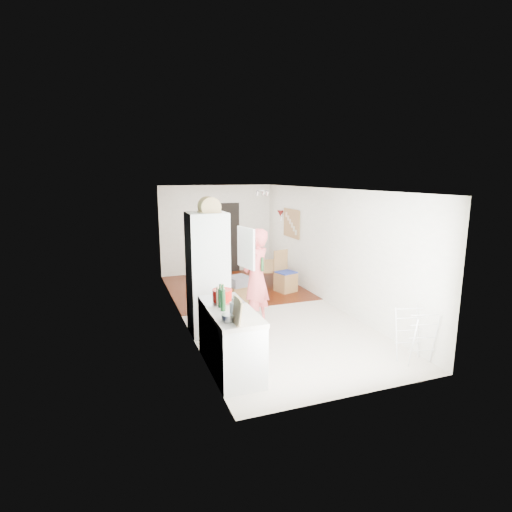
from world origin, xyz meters
TOP-DOWN VIEW (x-y plane):
  - room_shell at (0.00, 0.00)m, footprint 3.20×7.00m
  - floor at (0.00, 0.00)m, footprint 3.20×7.00m
  - wood_floor_overlay at (0.00, 1.85)m, footprint 3.20×3.30m
  - sage_wall_panel at (-1.59, -2.00)m, footprint 0.02×3.00m
  - tile_splashback at (-1.59, -2.55)m, footprint 0.02×1.90m
  - doorway_recess at (0.20, 3.48)m, footprint 0.90×0.04m
  - base_cabinet at (-1.30, -2.55)m, footprint 0.60×0.90m
  - worktop at (-1.30, -2.55)m, footprint 0.62×0.92m
  - range_cooker at (-1.30, -1.80)m, footprint 0.60×0.60m
  - cooker_top at (-1.30, -1.80)m, footprint 0.60×0.60m
  - fridge_housing at (-1.27, -0.78)m, footprint 0.66×0.66m
  - fridge_door at (-0.66, -1.08)m, footprint 0.14×0.56m
  - fridge_interior at (-0.96, -0.78)m, footprint 0.02×0.52m
  - pinboard at (1.58, 1.90)m, footprint 0.03×0.90m
  - pinboard_frame at (1.57, 1.90)m, footprint 0.00×0.94m
  - wall_sconce at (1.54, 2.55)m, footprint 0.18×0.18m
  - person at (-0.35, -0.72)m, footprint 0.94×0.89m
  - dining_table at (0.99, 1.96)m, footprint 0.82×1.25m
  - dining_chair at (1.06, 1.07)m, footprint 0.52×0.52m
  - stool at (-0.34, 0.45)m, footprint 0.42×0.42m
  - grey_drape at (-0.33, 0.41)m, footprint 0.53×0.53m
  - drying_rack at (1.36, -2.99)m, footprint 0.49×0.46m
  - bread_bin at (-1.22, -0.81)m, footprint 0.42×0.41m
  - red_casserole at (-1.31, -1.88)m, footprint 0.34×0.34m
  - steel_pan at (-1.45, -2.72)m, footprint 0.22×0.22m
  - held_bottle at (-0.27, -0.85)m, footprint 0.06×0.06m
  - bottle_a at (-1.41, -2.32)m, footprint 0.08×0.08m
  - bottle_b at (-1.41, -2.17)m, footprint 0.07×0.07m
  - bottle_c at (-1.38, -2.69)m, footprint 0.11×0.11m
  - pepper_mill_front at (-1.34, -2.02)m, footprint 0.08×0.08m
  - pepper_mill_back at (-1.40, -2.02)m, footprint 0.07×0.07m
  - chopping_boards at (-1.38, -2.87)m, footprint 0.08×0.25m

SIDE VIEW (x-z plane):
  - floor at x=0.00m, z-range -0.01..0.01m
  - wood_floor_overlay at x=0.00m, z-range 0.00..0.01m
  - dining_table at x=0.99m, z-range 0.00..0.41m
  - stool at x=-0.34m, z-range 0.00..0.46m
  - drying_rack at x=1.36m, z-range 0.00..0.81m
  - base_cabinet at x=-1.30m, z-range 0.00..0.86m
  - range_cooker at x=-1.30m, z-range 0.00..0.88m
  - dining_chair at x=1.06m, z-range 0.00..1.00m
  - grey_drape at x=-0.33m, z-range 0.46..0.66m
  - worktop at x=-1.30m, z-range 0.86..0.92m
  - cooker_top at x=-1.30m, z-range 0.88..0.92m
  - steel_pan at x=-1.45m, z-range 0.92..1.01m
  - doorway_recess at x=0.20m, z-range 0.00..2.00m
  - red_casserole at x=-1.31m, z-range 0.92..1.10m
  - pepper_mill_back at x=-1.40m, z-range 0.92..1.13m
  - bottle_c at x=-1.38m, z-range 0.92..1.15m
  - pepper_mill_front at x=-1.34m, z-range 0.92..1.16m
  - bottle_b at x=-1.41m, z-range 0.92..1.20m
  - bottle_a at x=-1.41m, z-range 0.92..1.22m
  - fridge_housing at x=-1.27m, z-range 0.00..2.15m
  - person at x=-0.35m, z-range 0.00..2.15m
  - chopping_boards at x=-1.38m, z-range 0.92..1.26m
  - tile_splashback at x=-1.59m, z-range 0.90..1.40m
  - held_bottle at x=-0.27m, z-range 1.05..1.31m
  - room_shell at x=0.00m, z-range 0.00..2.50m
  - fridge_door at x=-0.66m, z-range 1.20..1.90m
  - fridge_interior at x=-0.96m, z-range 1.22..1.88m
  - pinboard at x=1.58m, z-range 1.20..1.90m
  - pinboard_frame at x=1.57m, z-range 1.18..1.92m
  - wall_sconce at x=1.54m, z-range 1.67..1.83m
  - sage_wall_panel at x=-1.59m, z-range 1.20..2.50m
  - bread_bin at x=-1.22m, z-range 2.15..2.34m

